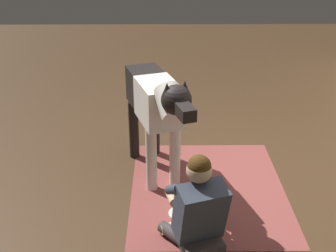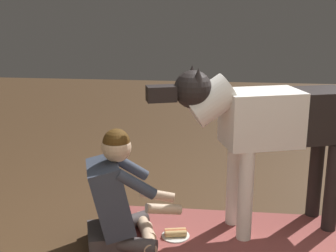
% 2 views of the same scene
% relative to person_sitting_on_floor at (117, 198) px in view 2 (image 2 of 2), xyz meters
% --- Properties ---
extents(person_sitting_on_floor, '(0.74, 0.60, 0.88)m').
position_rel_person_sitting_on_floor_xyz_m(person_sitting_on_floor, '(0.00, 0.00, 0.00)').
color(person_sitting_on_floor, '#463E3E').
rests_on(person_sitting_on_floor, ground).
extents(large_dog, '(1.65, 0.69, 1.29)m').
position_rel_person_sitting_on_floor_xyz_m(large_dog, '(-1.08, -0.36, 0.49)').
color(large_dog, silver).
rests_on(large_dog, ground).
extents(hot_dog_on_plate, '(0.21, 0.21, 0.06)m').
position_rel_person_sitting_on_floor_xyz_m(hot_dog_on_plate, '(-0.41, -0.13, -0.33)').
color(hot_dog_on_plate, silver).
rests_on(hot_dog_on_plate, ground).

